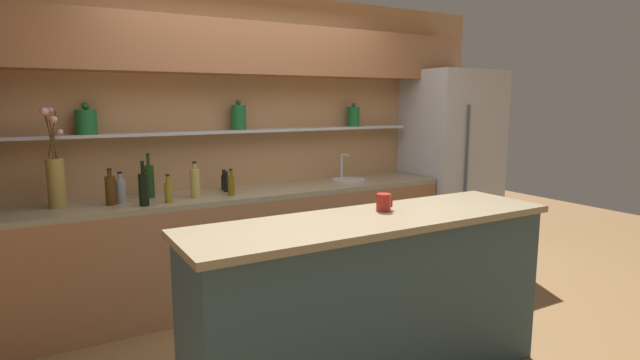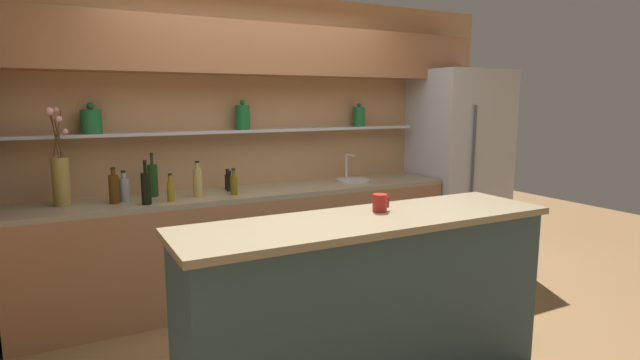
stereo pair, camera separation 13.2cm
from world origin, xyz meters
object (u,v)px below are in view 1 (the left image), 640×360
object	(u,v)px
bottle_wine_2	(149,181)
bottle_spirit_8	(111,190)
bottle_sauce_1	(224,181)
bottle_spirit_6	(195,183)
bottle_wine_4	(144,189)
bottle_oil_3	(231,185)
refrigerator	(451,166)
bottle_spirit_7	(121,190)
bottle_sauce_5	(227,183)
flower_vase	(56,176)
sink_fixture	(348,179)
bottle_oil_0	(168,191)
coffee_mug	(384,202)

from	to	relation	value
bottle_wine_2	bottle_spirit_8	size ratio (longest dim) A/B	1.29
bottle_sauce_1	bottle_spirit_6	size ratio (longest dim) A/B	0.61
bottle_wine_4	bottle_spirit_6	distance (m)	0.42
bottle_oil_3	bottle_spirit_6	xyz separation A→B (m)	(-0.28, 0.05, 0.03)
bottle_sauce_1	bottle_wine_2	distance (m)	0.62
refrigerator	bottle_spirit_7	distance (m)	3.27
bottle_sauce_5	bottle_spirit_7	size ratio (longest dim) A/B	0.73
bottle_wine_4	bottle_sauce_5	size ratio (longest dim) A/B	1.90
bottle_oil_3	bottle_wine_4	distance (m)	0.68
bottle_sauce_1	bottle_wine_4	xyz separation A→B (m)	(-0.72, -0.34, 0.05)
bottle_oil_3	bottle_sauce_5	world-z (taller)	bottle_oil_3
flower_vase	bottle_spirit_6	world-z (taller)	flower_vase
bottle_wine_2	bottle_spirit_7	world-z (taller)	bottle_wine_2
bottle_wine_2	bottle_spirit_7	size ratio (longest dim) A/B	1.48
bottle_wine_4	bottle_spirit_6	size ratio (longest dim) A/B	1.15
bottle_sauce_1	bottle_spirit_7	bearing A→B (deg)	-169.88
sink_fixture	bottle_oil_0	size ratio (longest dim) A/B	1.51
flower_vase	bottle_oil_3	bearing A→B (deg)	-7.96
bottle_oil_3	bottle_spirit_6	size ratio (longest dim) A/B	0.76
bottle_sauce_1	coffee_mug	xyz separation A→B (m)	(0.39, -1.70, 0.08)
sink_fixture	bottle_spirit_7	distance (m)	2.01
coffee_mug	bottle_spirit_6	bearing A→B (deg)	115.55
flower_vase	coffee_mug	world-z (taller)	flower_vase
bottle_wine_2	bottle_spirit_6	bearing A→B (deg)	-30.79
bottle_sauce_1	bottle_oil_0	bearing A→B (deg)	-149.66
bottle_oil_0	bottle_wine_2	xyz separation A→B (m)	(-0.08, 0.27, 0.05)
refrigerator	bottle_oil_3	bearing A→B (deg)	-178.04
refrigerator	flower_vase	xyz separation A→B (m)	(-3.68, 0.09, 0.16)
bottle_spirit_6	coffee_mug	size ratio (longest dim) A/B	2.68
bottle_oil_3	bottle_spirit_8	world-z (taller)	bottle_spirit_8
bottle_spirit_6	bottle_wine_2	bearing A→B (deg)	149.21
bottle_oil_0	coffee_mug	distance (m)	1.67
flower_vase	bottle_wine_4	distance (m)	0.60
bottle_sauce_1	bottle_spirit_7	world-z (taller)	bottle_spirit_7
bottle_wine_4	bottle_sauce_5	world-z (taller)	bottle_wine_4
sink_fixture	coffee_mug	world-z (taller)	sink_fixture
flower_vase	sink_fixture	bearing A→B (deg)	-0.91
bottle_wine_2	sink_fixture	bearing A→B (deg)	-3.21
bottle_sauce_5	coffee_mug	distance (m)	1.66
bottle_wine_2	bottle_oil_3	size ratio (longest dim) A/B	1.61
bottle_wine_2	bottle_spirit_6	distance (m)	0.36
refrigerator	bottle_wine_2	xyz separation A→B (m)	(-3.04, 0.15, 0.07)
flower_vase	bottle_sauce_5	size ratio (longest dim) A/B	4.11
bottle_sauce_5	bottle_wine_4	bearing A→B (deg)	-161.02
sink_fixture	bottle_wine_2	size ratio (longest dim) A/B	0.93
bottle_sauce_5	coffee_mug	size ratio (longest dim) A/B	1.61
bottle_oil_0	bottle_sauce_5	distance (m)	0.57
sink_fixture	bottle_wine_2	xyz separation A→B (m)	(-1.78, 0.10, 0.11)
bottle_spirit_6	coffee_mug	xyz separation A→B (m)	(0.70, -1.47, 0.03)
bottle_oil_0	bottle_sauce_1	bearing A→B (deg)	30.34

